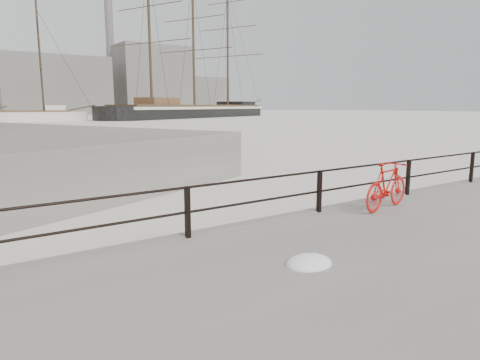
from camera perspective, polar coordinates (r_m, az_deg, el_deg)
ground at (r=13.19m, az=20.72°, el=-3.22°), size 400.00×400.00×0.00m
guardrail at (r=12.96m, az=21.50°, el=0.33°), size 28.00×0.10×1.00m
bicycle at (r=10.94m, az=19.01°, el=-0.73°), size 1.95×0.60×1.17m
barque_black at (r=104.91m, az=-6.05°, el=8.30°), size 68.24×45.92×36.53m
schooner_mid at (r=87.63m, az=-29.21°, el=6.80°), size 33.11×19.33×22.15m
industrial_west at (r=150.48m, az=-23.54°, el=11.44°), size 32.00×18.00×18.00m
industrial_mid at (r=166.02m, az=-11.78°, el=12.86°), size 26.00×20.00×24.00m
industrial_east at (r=180.53m, az=-5.52°, el=11.18°), size 20.00×16.00×14.00m
smokestack at (r=166.89m, az=-16.88°, el=16.09°), size 2.80×2.80×44.00m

